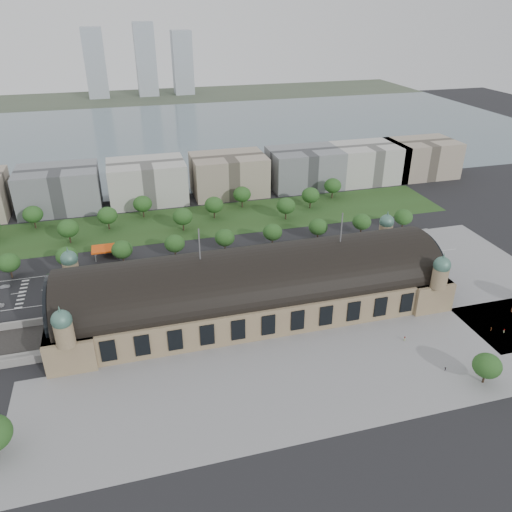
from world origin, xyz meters
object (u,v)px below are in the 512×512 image
object	(u,v)px
parked_car_2	(129,293)
bus_east	(297,265)
traffic_car_2	(88,283)
parked_car_4	(184,288)
parked_car_0	(68,301)
bus_west	(253,271)
traffic_car_4	(257,264)
pedestrian_0	(405,339)
petrol_station	(110,248)
traffic_car_6	(376,251)
parked_car_1	(113,300)
pedestrian_1	(491,329)
pedestrian_5	(504,331)
pedestrian_4	(445,369)
parked_car_5	(146,295)
parked_car_3	(144,291)
traffic_car_1	(5,286)
parked_car_6	(199,287)
bus_mid	(222,271)

from	to	relation	value
parked_car_2	bus_east	bearing A→B (deg)	67.39
traffic_car_2	parked_car_4	xyz separation A→B (m)	(39.49, -15.24, 0.10)
parked_car_0	bus_west	bearing A→B (deg)	63.45
traffic_car_4	pedestrian_0	distance (m)	78.23
petrol_station	pedestrian_0	xyz separation A→B (m)	(101.02, -99.02, -2.04)
traffic_car_6	parked_car_1	distance (m)	124.08
parked_car_4	pedestrian_1	distance (m)	121.24
parked_car_2	pedestrian_1	bearing A→B (deg)	39.94
traffic_car_2	pedestrian_5	distance (m)	167.71
traffic_car_6	bus_east	xyz separation A→B (m)	(-42.21, -5.51, 1.08)
parked_car_4	pedestrian_4	size ratio (longest dim) A/B	2.95
parked_car_4	parked_car_5	bearing A→B (deg)	-114.41
pedestrian_4	parked_car_2	bearing A→B (deg)	-80.55
traffic_car_4	parked_car_2	bearing A→B (deg)	-84.33
traffic_car_2	parked_car_1	world-z (taller)	parked_car_1
parked_car_1	bus_west	size ratio (longest dim) A/B	0.39
parked_car_1	parked_car_3	world-z (taller)	parked_car_1
traffic_car_1	parked_car_1	xyz separation A→B (m)	(44.02, -23.33, 0.05)
parked_car_2	parked_car_5	size ratio (longest dim) A/B	0.99
parked_car_4	traffic_car_6	bearing A→B (deg)	63.78
petrol_station	traffic_car_4	world-z (taller)	petrol_station
parked_car_0	parked_car_6	distance (m)	52.95
parked_car_5	traffic_car_2	bearing A→B (deg)	-153.39
parked_car_5	bus_west	bearing A→B (deg)	70.18
parked_car_5	pedestrian_4	world-z (taller)	pedestrian_4
bus_east	petrol_station	bearing A→B (deg)	65.27
parked_car_2	bus_east	distance (m)	74.67
pedestrian_5	traffic_car_1	bearing A→B (deg)	-104.93
bus_west	traffic_car_2	bearing A→B (deg)	77.72
bus_west	pedestrian_1	distance (m)	97.80
bus_west	parked_car_1	bearing A→B (deg)	92.47
pedestrian_4	parked_car_1	bearing A→B (deg)	-77.29
traffic_car_1	pedestrian_0	world-z (taller)	pedestrian_0
parked_car_3	bus_east	world-z (taller)	bus_east
parked_car_5	traffic_car_6	bearing A→B (deg)	68.91
parked_car_2	pedestrian_1	size ratio (longest dim) A/B	2.89
traffic_car_2	pedestrian_1	bearing A→B (deg)	58.54
parked_car_2	parked_car_4	distance (m)	22.62
parked_car_0	parked_car_3	xyz separation A→B (m)	(30.07, 0.00, 0.01)
parked_car_0	bus_mid	xyz separation A→B (m)	(64.62, 6.32, 0.85)
parked_car_1	pedestrian_5	distance (m)	150.97
traffic_car_1	bus_west	size ratio (longest dim) A/B	0.31
parked_car_2	parked_car_6	world-z (taller)	parked_car_2
parked_car_2	bus_east	size ratio (longest dim) A/B	0.40
traffic_car_4	parked_car_5	world-z (taller)	parked_car_5
parked_car_6	pedestrian_5	size ratio (longest dim) A/B	2.96
bus_west	pedestrian_5	bearing A→B (deg)	-133.51
traffic_car_1	parked_car_5	bearing A→B (deg)	-118.87
parked_car_0	bus_mid	world-z (taller)	bus_mid
petrol_station	parked_car_0	world-z (taller)	petrol_station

